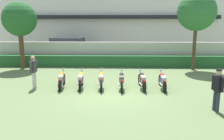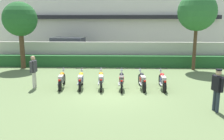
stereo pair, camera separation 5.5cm
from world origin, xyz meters
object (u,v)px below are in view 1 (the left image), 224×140
object	(u,v)px
motorcycle_in_row_0	(62,79)
motorcycle_in_row_1	(81,80)
motorcycle_in_row_3	(122,80)
inspector_person	(34,69)
motorcycle_in_row_4	(142,80)
motorcycle_in_row_2	(101,80)
motorcycle_in_row_5	(162,80)
tree_far_side	(197,12)
parked_car	(69,48)
officer_0	(218,87)
tree_near_inspector	(19,20)

from	to	relation	value
motorcycle_in_row_0	motorcycle_in_row_1	distance (m)	0.98
motorcycle_in_row_3	inspector_person	size ratio (longest dim) A/B	1.18
motorcycle_in_row_4	inspector_person	distance (m)	5.49
motorcycle_in_row_2	motorcycle_in_row_5	distance (m)	3.08
tree_far_side	motorcycle_in_row_0	bearing A→B (deg)	-149.37
parked_car	motorcycle_in_row_0	bearing A→B (deg)	-73.23
motorcycle_in_row_5	inspector_person	xyz separation A→B (m)	(-6.48, -0.01, 0.53)
officer_0	motorcycle_in_row_2	bearing A→B (deg)	-42.94
motorcycle_in_row_4	officer_0	xyz separation A→B (m)	(2.52, -3.00, 0.52)
tree_near_inspector	officer_0	distance (m)	13.41
tree_far_side	motorcycle_in_row_4	bearing A→B (deg)	-129.68
parked_car	motorcycle_in_row_3	xyz separation A→B (m)	(4.47, -9.18, -0.49)
tree_near_inspector	motorcycle_in_row_5	size ratio (longest dim) A/B	2.42
motorcycle_in_row_2	inspector_person	xyz separation A→B (m)	(-3.40, -0.01, 0.52)
motorcycle_in_row_1	inspector_person	world-z (taller)	inspector_person
motorcycle_in_row_0	inspector_person	xyz separation A→B (m)	(-1.39, -0.07, 0.53)
officer_0	motorcycle_in_row_1	bearing A→B (deg)	-38.12
tree_far_side	inspector_person	size ratio (longest dim) A/B	3.17
motorcycle_in_row_0	motorcycle_in_row_2	size ratio (longest dim) A/B	1.00
officer_0	tree_near_inspector	bearing A→B (deg)	-46.92
motorcycle_in_row_4	officer_0	world-z (taller)	officer_0
inspector_person	motorcycle_in_row_4	bearing A→B (deg)	0.34
parked_car	inspector_person	size ratio (longest dim) A/B	2.86
motorcycle_in_row_2	inspector_person	size ratio (longest dim) A/B	1.12
inspector_person	motorcycle_in_row_0	bearing A→B (deg)	2.75
tree_near_inspector	motorcycle_in_row_3	distance (m)	9.08
motorcycle_in_row_0	motorcycle_in_row_3	distance (m)	3.04
motorcycle_in_row_5	tree_near_inspector	bearing A→B (deg)	61.73
motorcycle_in_row_3	inspector_person	distance (m)	4.46
tree_far_side	motorcycle_in_row_3	world-z (taller)	tree_far_side
motorcycle_in_row_0	parked_car	bearing A→B (deg)	4.23
motorcycle_in_row_1	inspector_person	bearing A→B (deg)	86.57
motorcycle_in_row_1	motorcycle_in_row_4	xyz separation A→B (m)	(3.08, -0.00, 0.00)
motorcycle_in_row_0	inspector_person	world-z (taller)	inspector_person
tree_near_inspector	tree_far_side	size ratio (longest dim) A/B	0.89
motorcycle_in_row_5	inspector_person	distance (m)	6.50
motorcycle_in_row_3	motorcycle_in_row_2	bearing A→B (deg)	88.07
motorcycle_in_row_1	officer_0	size ratio (longest dim) A/B	1.12
motorcycle_in_row_1	motorcycle_in_row_0	bearing A→B (deg)	83.87
motorcycle_in_row_2	motorcycle_in_row_3	size ratio (longest dim) A/B	0.95
tree_near_inspector	motorcycle_in_row_2	distance (m)	8.29
motorcycle_in_row_0	motorcycle_in_row_1	world-z (taller)	motorcycle_in_row_1
motorcycle_in_row_2	inspector_person	bearing A→B (deg)	85.90
motorcycle_in_row_0	tree_far_side	bearing A→B (deg)	-64.08
tree_far_side	inspector_person	bearing A→B (deg)	-152.89
motorcycle_in_row_3	officer_0	distance (m)	4.64
parked_car	inspector_person	bearing A→B (deg)	-81.94
motorcycle_in_row_4	motorcycle_in_row_5	distance (m)	1.02
parked_car	tree_far_side	xyz separation A→B (m)	(9.48, -4.32, 2.98)
inspector_person	tree_near_inspector	bearing A→B (deg)	117.24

